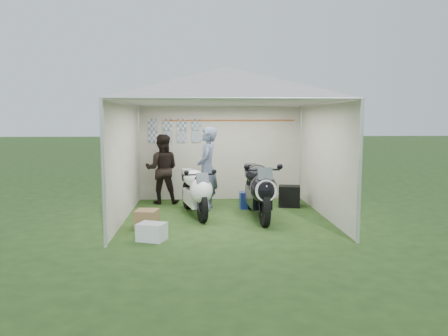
{
  "coord_description": "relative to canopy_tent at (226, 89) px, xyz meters",
  "views": [
    {
      "loc": [
        -0.54,
        -8.7,
        2.0
      ],
      "look_at": [
        -0.02,
        0.35,
        0.96
      ],
      "focal_mm": 35.0,
      "sensor_mm": 36.0,
      "label": 1
    }
  ],
  "objects": [
    {
      "name": "ground",
      "position": [
        0.0,
        -0.03,
        -2.58
      ],
      "size": [
        80.0,
        80.0,
        0.0
      ],
      "primitive_type": "plane",
      "color": "#253F19",
      "rests_on": "ground"
    },
    {
      "name": "canopy_tent",
      "position": [
        0.0,
        0.0,
        0.0
      ],
      "size": [
        5.66,
        5.66,
        3.0
      ],
      "color": "silver",
      "rests_on": "ground"
    },
    {
      "name": "motorcycle_white",
      "position": [
        -0.61,
        0.08,
        -2.04
      ],
      "size": [
        0.72,
        1.94,
        0.97
      ],
      "rotation": [
        0.0,
        0.0,
        0.22
      ],
      "color": "black",
      "rests_on": "ground"
    },
    {
      "name": "motorcycle_black",
      "position": [
        0.64,
        -0.21,
        -1.96
      ],
      "size": [
        0.55,
        2.24,
        1.1
      ],
      "rotation": [
        0.0,
        0.0,
        0.03
      ],
      "color": "black",
      "rests_on": "ground"
    },
    {
      "name": "paddock_stand",
      "position": [
        0.61,
        0.8,
        -2.39
      ],
      "size": [
        0.5,
        0.32,
        0.37
      ],
      "primitive_type": "cube",
      "rotation": [
        0.0,
        0.0,
        0.03
      ],
      "color": "#2641BE",
      "rests_on": "ground"
    },
    {
      "name": "person_dark_jacket",
      "position": [
        -1.4,
        1.5,
        -1.76
      ],
      "size": [
        0.8,
        0.63,
        1.63
      ],
      "primitive_type": "imported",
      "rotation": [
        0.0,
        0.0,
        3.12
      ],
      "color": "black",
      "rests_on": "ground"
    },
    {
      "name": "person_blue_jacket",
      "position": [
        -0.36,
        0.7,
        -1.67
      ],
      "size": [
        0.5,
        0.7,
        1.81
      ],
      "primitive_type": "imported",
      "rotation": [
        0.0,
        0.0,
        -1.68
      ],
      "color": "slate",
      "rests_on": "ground"
    },
    {
      "name": "equipment_box",
      "position": [
        1.5,
        0.93,
        -2.34
      ],
      "size": [
        0.54,
        0.47,
        0.48
      ],
      "primitive_type": "cube",
      "rotation": [
        0.0,
        0.0,
        -0.21
      ],
      "color": "black",
      "rests_on": "ground"
    },
    {
      "name": "crate_0",
      "position": [
        -1.32,
        -1.68,
        -2.43
      ],
      "size": [
        0.52,
        0.47,
        0.29
      ],
      "primitive_type": "cube",
      "rotation": [
        0.0,
        0.0,
        -0.36
      ],
      "color": "silver",
      "rests_on": "ground"
    },
    {
      "name": "crate_1",
      "position": [
        -1.49,
        -0.9,
        -2.4
      ],
      "size": [
        0.44,
        0.44,
        0.34
      ],
      "primitive_type": "cube",
      "rotation": [
        0.0,
        0.0,
        -0.15
      ],
      "color": "brown",
      "rests_on": "ground"
    }
  ]
}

